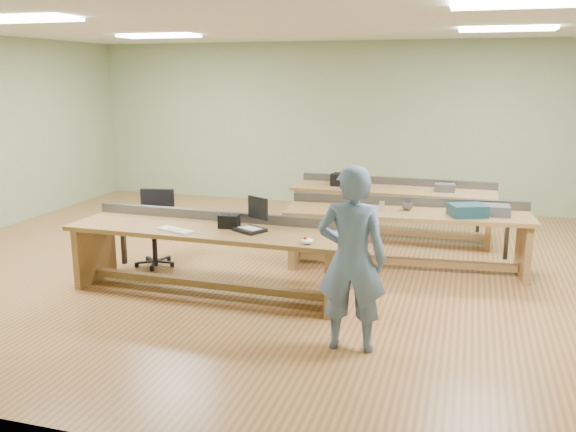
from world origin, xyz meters
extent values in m
plane|color=#9E6A3C|center=(0.00, 0.00, 0.00)|extent=(10.00, 10.00, 0.00)
plane|color=silver|center=(0.00, 0.00, 3.00)|extent=(10.00, 10.00, 0.00)
cube|color=gray|center=(0.00, 4.00, 1.50)|extent=(10.00, 0.04, 3.00)
cube|color=gray|center=(0.00, -4.00, 1.50)|extent=(10.00, 0.04, 3.00)
cube|color=white|center=(-2.50, -1.50, 2.97)|extent=(1.20, 0.50, 0.03)
cube|color=white|center=(-2.50, 1.50, 2.97)|extent=(1.20, 0.50, 0.03)
cube|color=white|center=(2.50, -1.50, 2.97)|extent=(1.20, 0.50, 0.03)
cube|color=white|center=(2.50, 1.50, 2.97)|extent=(1.20, 0.50, 0.03)
cube|color=olive|center=(-0.58, -1.18, 0.72)|extent=(3.17, 0.90, 0.05)
cube|color=olive|center=(-2.06, -1.15, 0.35)|extent=(0.09, 0.74, 0.70)
cube|color=olive|center=(0.89, -1.21, 0.35)|extent=(0.09, 0.74, 0.70)
cube|color=olive|center=(-0.58, -1.18, 0.10)|extent=(2.85, 0.16, 0.08)
cube|color=#4C4E53|center=(-0.57, -0.80, 0.81)|extent=(3.15, 0.14, 0.11)
cube|color=olive|center=(1.45, 0.32, 0.72)|extent=(3.06, 1.05, 0.05)
cube|color=olive|center=(0.05, 0.20, 0.35)|extent=(0.14, 0.70, 0.70)
cube|color=olive|center=(2.84, 0.44, 0.35)|extent=(0.14, 0.70, 0.70)
cube|color=olive|center=(1.45, 0.32, 0.10)|extent=(2.70, 0.33, 0.08)
cube|color=#4C4E53|center=(1.41, 0.68, 0.81)|extent=(2.99, 0.33, 0.11)
cube|color=olive|center=(1.08, 1.81, 0.72)|extent=(3.00, 0.89, 0.05)
cube|color=olive|center=(-0.30, 1.85, 0.35)|extent=(0.10, 0.69, 0.70)
cube|color=olive|center=(2.47, 1.77, 0.35)|extent=(0.10, 0.69, 0.70)
cube|color=olive|center=(1.08, 1.81, 0.10)|extent=(2.67, 0.18, 0.08)
cube|color=#4C4E53|center=(1.09, 2.17, 0.81)|extent=(2.97, 0.17, 0.11)
imported|color=slate|center=(1.22, -2.14, 0.83)|extent=(0.64, 0.45, 1.67)
cube|color=black|center=(-0.08, -1.18, 0.77)|extent=(0.39, 0.37, 0.03)
cube|color=black|center=(-0.02, -1.07, 0.99)|extent=(0.28, 0.16, 0.24)
cube|color=silver|center=(-0.84, -1.41, 0.76)|extent=(0.45, 0.28, 0.02)
ellipsoid|color=white|center=(0.64, -1.48, 0.78)|extent=(0.16, 0.18, 0.06)
cube|color=black|center=(-0.35, -1.11, 0.82)|extent=(0.23, 0.15, 0.15)
cylinder|color=black|center=(-1.65, -0.45, 0.24)|extent=(0.06, 0.06, 0.48)
cube|color=black|center=(-1.65, -0.45, 0.50)|extent=(0.54, 0.54, 0.06)
cube|color=black|center=(-1.70, -0.24, 0.76)|extent=(0.43, 0.14, 0.41)
cylinder|color=black|center=(-1.65, -0.45, 0.03)|extent=(0.62, 0.62, 0.06)
cube|color=#133640|center=(2.16, 0.25, 0.82)|extent=(0.50, 0.44, 0.14)
cube|color=#3D3D40|center=(2.43, 0.41, 0.81)|extent=(0.45, 0.30, 0.12)
imported|color=#3D3D40|center=(1.44, 0.39, 0.80)|extent=(0.17, 0.17, 0.10)
cylinder|color=silver|center=(1.14, 0.22, 0.81)|extent=(0.09, 0.09, 0.12)
cube|color=black|center=(0.31, 1.85, 0.84)|extent=(0.34, 0.26, 0.18)
cube|color=#3D3D40|center=(1.83, 1.80, 0.81)|extent=(0.30, 0.23, 0.11)
camera|label=1|loc=(2.14, -7.16, 2.40)|focal=38.00mm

